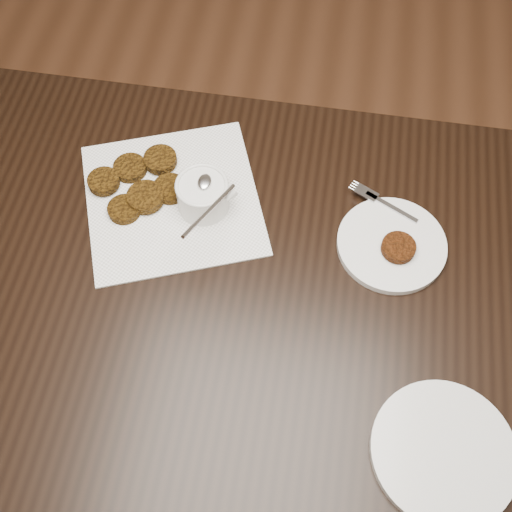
{
  "coord_description": "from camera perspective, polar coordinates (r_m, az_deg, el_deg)",
  "views": [
    {
      "loc": [
        0.08,
        -0.39,
        1.74
      ],
      "look_at": [
        -0.01,
        0.14,
        0.8
      ],
      "focal_mm": 44.38,
      "sensor_mm": 36.0,
      "label": 1
    }
  ],
  "objects": [
    {
      "name": "patty_cluster",
      "position": [
        1.23,
        -10.29,
        6.38
      ],
      "size": [
        0.24,
        0.24,
        0.02
      ],
      "primitive_type": null,
      "rotation": [
        0.0,
        0.0,
        -0.05
      ],
      "color": "#5B390C",
      "rests_on": "napkin"
    },
    {
      "name": "table",
      "position": [
        1.44,
        -1.09,
        -11.45
      ],
      "size": [
        1.54,
        0.99,
        0.75
      ],
      "primitive_type": "cube",
      "color": "black",
      "rests_on": "floor"
    },
    {
      "name": "sauce_ramekin",
      "position": [
        1.14,
        -4.94,
        6.46
      ],
      "size": [
        0.15,
        0.15,
        0.13
      ],
      "primitive_type": null,
      "rotation": [
        0.0,
        0.0,
        0.21
      ],
      "color": "silver",
      "rests_on": "napkin"
    },
    {
      "name": "floor",
      "position": [
        1.79,
        -0.48,
        -16.58
      ],
      "size": [
        4.0,
        4.0,
        0.0
      ],
      "primitive_type": "plane",
      "color": "brown",
      "rests_on": "ground"
    },
    {
      "name": "napkin",
      "position": [
        1.21,
        -7.54,
        5.1
      ],
      "size": [
        0.41,
        0.41,
        0.0
      ],
      "primitive_type": "cube",
      "rotation": [
        0.0,
        0.0,
        0.37
      ],
      "color": "white",
      "rests_on": "table"
    },
    {
      "name": "plate_empty",
      "position": [
        1.05,
        16.53,
        -16.58
      ],
      "size": [
        0.26,
        0.26,
        0.02
      ],
      "primitive_type": "cylinder",
      "rotation": [
        0.0,
        0.0,
        0.18
      ],
      "color": "silver",
      "rests_on": "table"
    },
    {
      "name": "plate_with_patty",
      "position": [
        1.16,
        12.18,
        1.2
      ],
      "size": [
        0.27,
        0.27,
        0.03
      ],
      "primitive_type": null,
      "rotation": [
        0.0,
        0.0,
        -0.47
      ],
      "color": "white",
      "rests_on": "table"
    }
  ]
}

